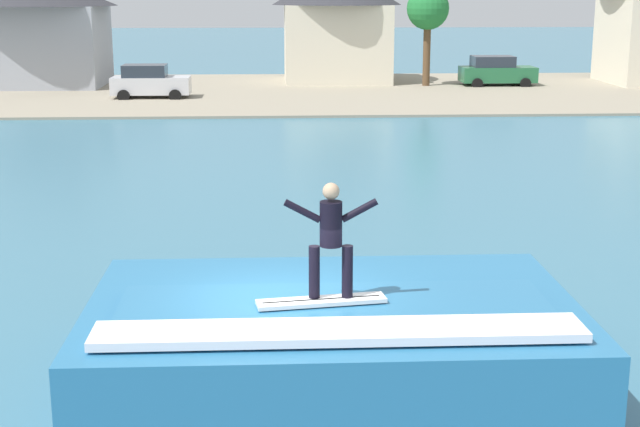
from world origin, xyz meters
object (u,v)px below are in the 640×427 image
(house_small_cottage, at_px, (337,18))
(car_far_shore, at_px, (496,71))
(tree_tall_bare, at_px, (428,10))
(car_near_shore, at_px, (150,82))
(wave_crest, at_px, (332,339))
(surfer, at_px, (331,234))
(surfboard, at_px, (321,301))
(house_with_chimney, at_px, (35,21))

(house_small_cottage, bearing_deg, car_far_shore, -17.47)
(car_far_shore, height_order, tree_tall_bare, tree_tall_bare)
(car_far_shore, distance_m, house_small_cottage, 10.34)
(car_near_shore, bearing_deg, wave_crest, -78.62)
(wave_crest, relative_size, tree_tall_bare, 1.23)
(surfer, height_order, tree_tall_bare, tree_tall_bare)
(car_near_shore, bearing_deg, house_small_cottage, 38.69)
(tree_tall_bare, bearing_deg, surfboard, -101.26)
(wave_crest, relative_size, surfboard, 3.84)
(house_with_chimney, relative_size, tree_tall_bare, 1.65)
(surfer, height_order, house_small_cottage, house_small_cottage)
(surfboard, xyz_separation_m, car_far_shore, (12.75, 42.73, -0.49))
(car_near_shore, height_order, car_far_shore, same)
(wave_crest, distance_m, house_small_cottage, 45.44)
(surfboard, bearing_deg, tree_tall_bare, 78.74)
(wave_crest, height_order, surfer, surfer)
(house_with_chimney, bearing_deg, surfboard, -71.56)
(surfboard, distance_m, car_far_shore, 44.59)
(surfboard, height_order, house_with_chimney, house_with_chimney)
(surfboard, height_order, car_far_shore, car_far_shore)
(house_with_chimney, bearing_deg, car_near_shore, -42.12)
(surfboard, bearing_deg, car_far_shore, 73.39)
(surfer, bearing_deg, car_far_shore, 73.53)
(surfboard, distance_m, house_small_cottage, 45.89)
(surfboard, height_order, car_near_shore, car_near_shore)
(surfer, relative_size, tree_tall_bare, 0.29)
(car_far_shore, bearing_deg, tree_tall_bare, -179.32)
(car_near_shore, bearing_deg, surfer, -78.82)
(house_small_cottage, xyz_separation_m, tree_tall_bare, (5.17, -3.02, 0.53))
(car_near_shore, bearing_deg, car_far_shore, 15.32)
(house_small_cottage, relative_size, tree_tall_bare, 1.35)
(surfer, bearing_deg, house_small_cottage, 86.01)
(wave_crest, distance_m, surfboard, 0.94)
(car_far_shore, xyz_separation_m, house_with_chimney, (-27.43, 1.28, 2.94))
(wave_crest, height_order, surfboard, surfboard)
(car_far_shore, bearing_deg, car_near_shore, -164.68)
(house_with_chimney, bearing_deg, surfer, -71.36)
(tree_tall_bare, bearing_deg, house_small_cottage, 149.75)
(surfer, xyz_separation_m, car_near_shore, (-7.35, 37.18, -1.46))
(car_near_shore, bearing_deg, surfboard, -79.05)
(wave_crest, xyz_separation_m, tree_tall_bare, (8.31, 42.19, 3.86))
(surfboard, bearing_deg, wave_crest, 68.70)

